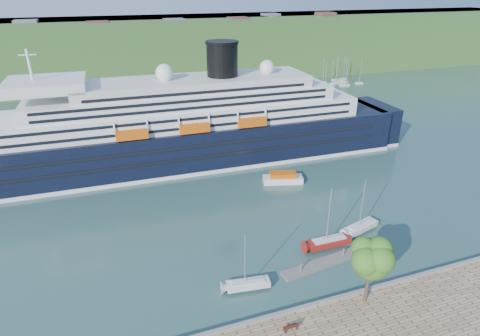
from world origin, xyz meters
name	(u,v)px	position (x,y,z in m)	size (l,w,h in m)	color
ground	(326,306)	(0.00, 0.00, 0.00)	(400.00, 400.00, 0.00)	#2B4C47
far_hillside	(150,49)	(0.00, 145.00, 12.00)	(400.00, 50.00, 24.00)	#2C5020
quay_coping	(327,300)	(0.00, -0.20, 1.15)	(220.00, 0.50, 0.30)	slate
cruise_ship	(167,107)	(-9.84, 50.53, 13.15)	(117.12, 17.05, 26.30)	black
park_bench	(290,326)	(-6.33, -2.75, 1.57)	(1.78, 0.73, 1.14)	#412012
promenade_tree	(370,269)	(4.45, -1.71, 5.98)	(6.02, 6.02, 9.97)	#275B18
floating_pontoon	(333,260)	(5.74, 7.67, 0.19)	(16.96, 2.07, 0.38)	gray
sailboat_white_near	(248,264)	(-8.08, 6.23, 4.12)	(6.38, 1.77, 8.24)	silver
sailboat_red	(331,220)	(6.88, 10.78, 4.91)	(7.60, 2.11, 9.82)	maroon
sailboat_white_far	(364,207)	(14.00, 12.75, 4.62)	(7.16, 1.99, 9.25)	silver
tender_launch	(283,177)	(9.77, 33.43, 1.12)	(8.07, 2.76, 2.23)	#D3530C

